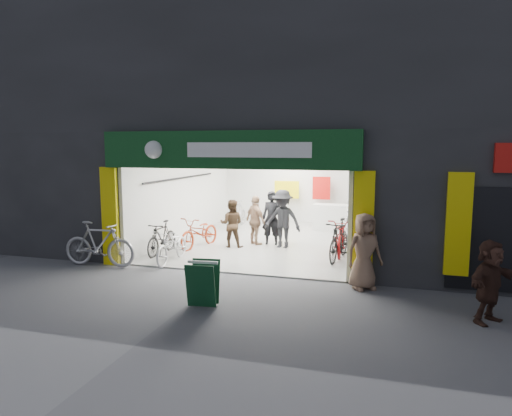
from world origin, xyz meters
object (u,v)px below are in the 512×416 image
at_px(bike_right_front, 339,240).
at_px(bike_left_front, 172,246).
at_px(parked_bike, 99,244).
at_px(pedestrian_near, 364,251).
at_px(sandwich_board, 203,282).

bearing_deg(bike_right_front, bike_left_front, -152.48).
height_order(bike_left_front, bike_right_front, bike_right_front).
height_order(bike_right_front, parked_bike, parked_bike).
distance_m(pedestrian_near, sandwich_board, 3.61).
height_order(bike_right_front, pedestrian_near, pedestrian_near).
height_order(bike_left_front, sandwich_board, bike_left_front).
distance_m(bike_left_front, bike_right_front, 4.56).
height_order(bike_right_front, sandwich_board, bike_right_front).
bearing_deg(parked_bike, pedestrian_near, -93.80).
bearing_deg(bike_left_front, bike_right_front, 17.61).
height_order(parked_bike, sandwich_board, parked_bike).
bearing_deg(pedestrian_near, bike_left_front, 136.48).
bearing_deg(bike_left_front, parked_bike, -153.11).
height_order(bike_left_front, parked_bike, parked_bike).
relative_size(parked_bike, sandwich_board, 2.25).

